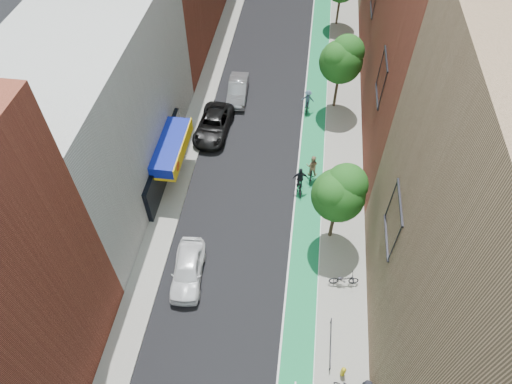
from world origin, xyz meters
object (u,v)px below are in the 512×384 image
(parked_car_black, at_px, (213,125))
(cyclist_lane_far, at_px, (308,102))
(cyclist_lane_mid, at_px, (300,183))
(cyclist_lane_near, at_px, (312,169))
(fire_hydrant, at_px, (343,371))
(parked_car_silver, at_px, (238,90))
(parked_car_white, at_px, (188,270))

(parked_car_black, xyz_separation_m, cyclist_lane_far, (7.54, 3.85, 0.13))
(cyclist_lane_mid, bearing_deg, cyclist_lane_near, -129.05)
(cyclist_lane_near, height_order, fire_hydrant, cyclist_lane_near)
(cyclist_lane_far, height_order, fire_hydrant, cyclist_lane_far)
(cyclist_lane_mid, bearing_deg, cyclist_lane_far, -99.05)
(cyclist_lane_near, bearing_deg, fire_hydrant, 101.88)
(parked_car_black, xyz_separation_m, parked_car_silver, (1.27, 4.91, -0.00))
(parked_car_silver, xyz_separation_m, fire_hydrant, (9.51, -23.63, -0.19))
(cyclist_lane_near, xyz_separation_m, cyclist_lane_far, (-0.76, 8.00, -0.04))
(parked_car_silver, relative_size, cyclist_lane_mid, 2.09)
(cyclist_lane_near, distance_m, cyclist_lane_mid, 1.58)
(parked_car_silver, xyz_separation_m, cyclist_lane_far, (6.27, -1.06, 0.13))
(cyclist_lane_near, bearing_deg, cyclist_lane_far, -82.37)
(parked_car_white, bearing_deg, cyclist_lane_mid, 46.71)
(cyclist_lane_far, bearing_deg, fire_hydrant, 101.70)
(cyclist_lane_near, bearing_deg, parked_car_silver, -49.95)
(parked_car_white, distance_m, parked_car_black, 13.73)
(cyclist_lane_near, height_order, cyclist_lane_mid, cyclist_lane_mid)
(cyclist_lane_mid, bearing_deg, fire_hydrant, 95.11)
(parked_car_black, distance_m, parked_car_silver, 5.07)
(parked_car_white, height_order, parked_car_black, parked_car_white)
(parked_car_black, bearing_deg, cyclist_lane_near, -23.23)
(cyclist_lane_far, bearing_deg, cyclist_lane_near, 98.95)
(fire_hydrant, bearing_deg, parked_car_black, 119.94)
(parked_car_white, xyz_separation_m, fire_hydrant, (9.80, -5.02, -0.21))
(cyclist_lane_mid, height_order, fire_hydrant, cyclist_lane_mid)
(parked_car_black, distance_m, fire_hydrant, 21.60)
(cyclist_lane_far, bearing_deg, parked_car_silver, -6.03)
(parked_car_black, height_order, cyclist_lane_far, cyclist_lane_far)
(parked_car_white, bearing_deg, fire_hydrant, -31.90)
(cyclist_lane_mid, bearing_deg, parked_car_black, -45.09)
(parked_car_silver, xyz_separation_m, cyclist_lane_near, (7.03, -9.05, 0.17))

